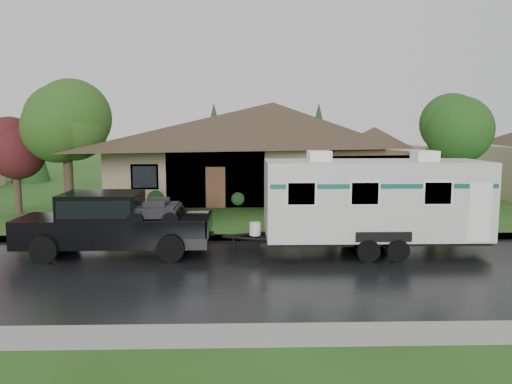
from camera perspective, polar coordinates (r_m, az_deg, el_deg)
The scene contains 11 objects.
ground at distance 16.91m, azimuth -1.98°, elevation -7.12°, with size 140.00×140.00×0.00m, color #284B17.
road at distance 14.98m, azimuth -2.03°, elevation -9.01°, with size 140.00×8.00×0.01m, color black.
curb at distance 19.08m, azimuth -1.94°, elevation -5.22°, with size 140.00×0.50×0.15m, color gray.
lawn at distance 31.64m, azimuth -1.82°, elevation -0.19°, with size 140.00×26.00×0.15m, color #284B17.
house_main at distance 30.29m, azimuth 2.51°, elevation 6.14°, with size 19.44×10.80×6.90m.
tree_left_green at distance 24.39m, azimuth -20.89°, elevation 7.28°, with size 3.70×3.70×6.12m.
tree_red at distance 26.07m, azimuth -25.83°, elevation 4.36°, with size 2.66×2.66×4.40m.
tree_right_green at distance 27.32m, azimuth 22.06°, elevation 6.68°, with size 3.50×3.50×5.79m.
shrub_row at distance 25.99m, azimuth 2.55°, elevation -0.57°, with size 13.60×1.00×1.00m.
pickup_truck at distance 17.37m, azimuth -16.16°, elevation -3.24°, with size 6.26×2.38×2.09m.
travel_trailer at distance 17.28m, azimuth 13.33°, elevation -0.78°, with size 7.73×2.71×3.47m.
Camera 1 is at (0.12, -16.37, 4.22)m, focal length 35.00 mm.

